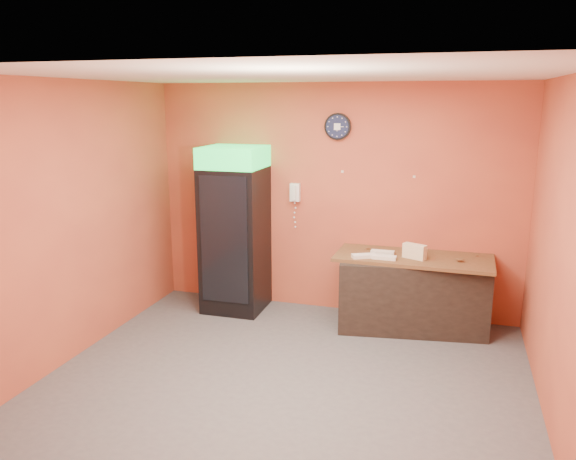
% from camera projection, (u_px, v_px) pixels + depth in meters
% --- Properties ---
extents(floor, '(4.50, 4.50, 0.00)m').
position_uv_depth(floor, '(287.00, 380.00, 5.32)').
color(floor, '#47474C').
rests_on(floor, ground).
extents(back_wall, '(4.50, 0.02, 2.80)m').
position_uv_depth(back_wall, '(334.00, 200.00, 6.87)').
color(back_wall, '#C35737').
rests_on(back_wall, floor).
extents(left_wall, '(0.02, 4.00, 2.80)m').
position_uv_depth(left_wall, '(73.00, 222.00, 5.64)').
color(left_wall, '#C35737').
rests_on(left_wall, floor).
extents(right_wall, '(0.02, 4.00, 2.80)m').
position_uv_depth(right_wall, '(562.00, 257.00, 4.38)').
color(right_wall, '#C35737').
rests_on(right_wall, floor).
extents(ceiling, '(4.50, 4.00, 0.02)m').
position_uv_depth(ceiling, '(287.00, 75.00, 4.69)').
color(ceiling, white).
rests_on(ceiling, back_wall).
extents(beverage_cooler, '(0.72, 0.74, 2.05)m').
position_uv_depth(beverage_cooler, '(234.00, 232.00, 6.92)').
color(beverage_cooler, black).
rests_on(beverage_cooler, floor).
extents(prep_counter, '(1.73, 0.96, 0.82)m').
position_uv_depth(prep_counter, '(412.00, 294.00, 6.47)').
color(prep_counter, black).
rests_on(prep_counter, floor).
extents(wall_clock, '(0.32, 0.06, 0.32)m').
position_uv_depth(wall_clock, '(338.00, 127.00, 6.63)').
color(wall_clock, black).
rests_on(wall_clock, back_wall).
extents(wall_phone, '(0.12, 0.11, 0.22)m').
position_uv_depth(wall_phone, '(295.00, 192.00, 6.94)').
color(wall_phone, white).
rests_on(wall_phone, back_wall).
extents(butcher_paper, '(1.77, 0.81, 0.04)m').
position_uv_depth(butcher_paper, '(414.00, 258.00, 6.37)').
color(butcher_paper, brown).
rests_on(butcher_paper, prep_counter).
extents(sub_roll_stack, '(0.28, 0.19, 0.17)m').
position_uv_depth(sub_roll_stack, '(415.00, 251.00, 6.26)').
color(sub_roll_stack, beige).
rests_on(sub_roll_stack, butcher_paper).
extents(wrapped_sandwich_left, '(0.29, 0.22, 0.04)m').
position_uv_depth(wrapped_sandwich_left, '(364.00, 256.00, 6.31)').
color(wrapped_sandwich_left, silver).
rests_on(wrapped_sandwich_left, butcher_paper).
extents(wrapped_sandwich_mid, '(0.27, 0.11, 0.04)m').
position_uv_depth(wrapped_sandwich_mid, '(384.00, 257.00, 6.25)').
color(wrapped_sandwich_mid, silver).
rests_on(wrapped_sandwich_mid, butcher_paper).
extents(wrapped_sandwich_right, '(0.27, 0.11, 0.04)m').
position_uv_depth(wrapped_sandwich_right, '(383.00, 252.00, 6.46)').
color(wrapped_sandwich_right, silver).
rests_on(wrapped_sandwich_right, butcher_paper).
extents(kitchen_tool, '(0.05, 0.05, 0.05)m').
position_uv_depth(kitchen_tool, '(423.00, 251.00, 6.48)').
color(kitchen_tool, silver).
rests_on(kitchen_tool, butcher_paper).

